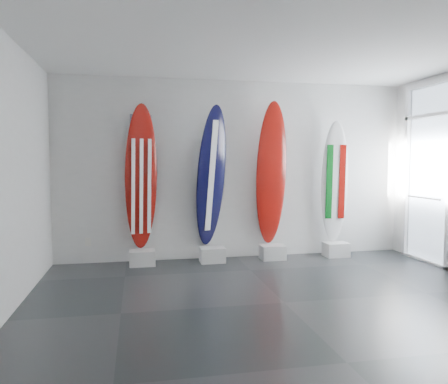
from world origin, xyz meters
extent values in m
plane|color=black|center=(0.00, 0.00, 0.00)|extent=(6.00, 6.00, 0.00)
plane|color=white|center=(0.00, 0.00, 3.00)|extent=(6.00, 6.00, 0.00)
plane|color=silver|center=(0.00, 2.50, 1.50)|extent=(6.00, 0.00, 6.00)
plane|color=silver|center=(0.00, -2.50, 1.50)|extent=(6.00, 0.00, 6.00)
plane|color=silver|center=(-3.00, 0.00, 1.50)|extent=(0.00, 5.00, 5.00)
cube|color=silver|center=(-1.60, 2.18, 0.12)|extent=(0.40, 0.30, 0.24)
ellipsoid|color=maroon|center=(-1.60, 2.28, 1.39)|extent=(0.57, 0.36, 2.31)
cube|color=silver|center=(-0.47, 2.18, 0.12)|extent=(0.40, 0.30, 0.24)
ellipsoid|color=black|center=(-0.47, 2.28, 1.39)|extent=(0.65, 0.59, 2.31)
cube|color=silver|center=(0.55, 2.18, 0.12)|extent=(0.40, 0.30, 0.24)
ellipsoid|color=maroon|center=(0.55, 2.28, 1.44)|extent=(0.57, 0.34, 2.40)
cube|color=silver|center=(1.70, 2.18, 0.12)|extent=(0.40, 0.30, 0.24)
ellipsoid|color=white|center=(1.70, 2.28, 1.29)|extent=(0.49, 0.22, 2.10)
cube|color=silver|center=(-2.45, 2.48, 0.35)|extent=(0.09, 0.02, 0.13)
camera|label=1|loc=(-1.66, -4.71, 1.64)|focal=34.80mm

